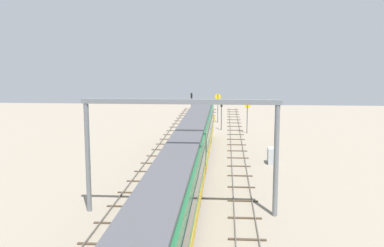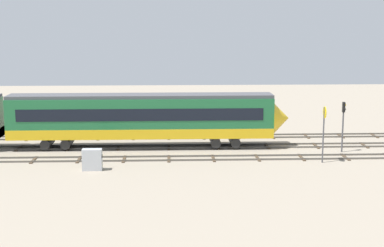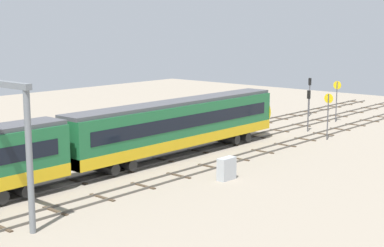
{
  "view_description": "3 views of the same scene",
  "coord_description": "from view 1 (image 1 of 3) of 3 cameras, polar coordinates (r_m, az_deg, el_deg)",
  "views": [
    {
      "loc": [
        -53.56,
        -3.16,
        11.43
      ],
      "look_at": [
        0.8,
        0.91,
        3.18
      ],
      "focal_mm": 42.57,
      "sensor_mm": 36.0,
      "label": 1
    },
    {
      "loc": [
        0.04,
        -52.42,
        11.67
      ],
      "look_at": [
        2.1,
        -1.3,
        2.46
      ],
      "focal_mm": 54.27,
      "sensor_mm": 36.0,
      "label": 2
    },
    {
      "loc": [
        -39.14,
        -33.6,
        11.44
      ],
      "look_at": [
        0.53,
        1.15,
        2.4
      ],
      "focal_mm": 53.96,
      "sensor_mm": 36.0,
      "label": 3
    }
  ],
  "objects": [
    {
      "name": "track_middle",
      "position": [
        55.3,
        -3.86,
        -3.27
      ],
      "size": [
        87.0,
        2.4,
        0.16
      ],
      "color": "#59544C",
      "rests_on": "ground"
    },
    {
      "name": "signal_light_trackside_departure",
      "position": [
        69.54,
        3.71,
        1.58
      ],
      "size": [
        0.31,
        0.32,
        4.5
      ],
      "color": "#4C4C51",
      "rests_on": "ground"
    },
    {
      "name": "ground_plane",
      "position": [
        54.86,
        0.89,
        -3.42
      ],
      "size": [
        103.0,
        103.0,
        0.0
      ],
      "primitive_type": "plane",
      "color": "gray"
    },
    {
      "name": "track_with_train",
      "position": [
        54.85,
        0.89,
        -3.35
      ],
      "size": [
        87.0,
        2.4,
        0.16
      ],
      "color": "#59544C",
      "rests_on": "ground"
    },
    {
      "name": "speed_sign_mid_trackside",
      "position": [
        77.23,
        3.26,
        2.51
      ],
      "size": [
        0.14,
        0.99,
        4.89
      ],
      "color": "#4C4C51",
      "rests_on": "ground"
    },
    {
      "name": "train",
      "position": [
        40.36,
        -0.31,
        -3.94
      ],
      "size": [
        50.4,
        3.24,
        4.8
      ],
      "color": "#1E6638",
      "rests_on": "ground"
    },
    {
      "name": "speed_sign_near_foreground",
      "position": [
        66.86,
        6.94,
        1.4
      ],
      "size": [
        0.14,
        0.97,
        4.7
      ],
      "color": "#4C4C51",
      "rests_on": "ground"
    },
    {
      "name": "signal_light_trackside_approach",
      "position": [
        79.13,
        -0.06,
        2.61
      ],
      "size": [
        0.31,
        0.32,
        4.87
      ],
      "color": "#4C4C51",
      "rests_on": "ground"
    },
    {
      "name": "track_near_foreground",
      "position": [
        54.77,
        5.69,
        -3.41
      ],
      "size": [
        87.0,
        2.4,
        0.16
      ],
      "color": "#59544C",
      "rests_on": "ground"
    },
    {
      "name": "relay_cabinet",
      "position": [
        48.97,
        9.87,
        -4.0
      ],
      "size": [
        1.55,
        0.71,
        1.69
      ],
      "color": "#B2B7BC",
      "rests_on": "ground"
    },
    {
      "name": "overhead_gantry",
      "position": [
        32.23,
        -1.46,
        -1.02
      ],
      "size": [
        0.4,
        14.15,
        8.35
      ],
      "color": "slate",
      "rests_on": "ground"
    }
  ]
}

